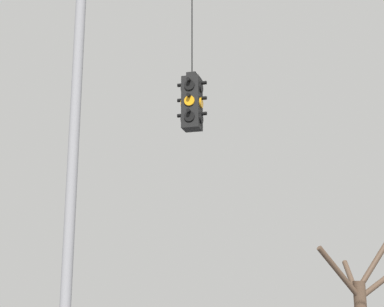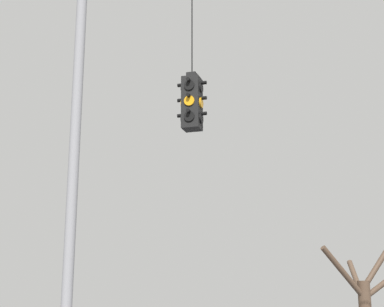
% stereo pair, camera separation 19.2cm
% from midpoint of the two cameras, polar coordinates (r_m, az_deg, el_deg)
% --- Properties ---
extents(utility_pole_left, '(0.22, 0.22, 8.96)m').
position_cam_midpoint_polar(utility_pole_left, '(11.87, -12.02, -2.14)').
color(utility_pole_left, gray).
rests_on(utility_pole_left, ground_plane).
extents(traffic_light_near_right_pole, '(0.58, 0.58, 2.80)m').
position_cam_midpoint_polar(traffic_light_near_right_pole, '(11.32, -0.49, 4.99)').
color(traffic_light_near_right_pole, black).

